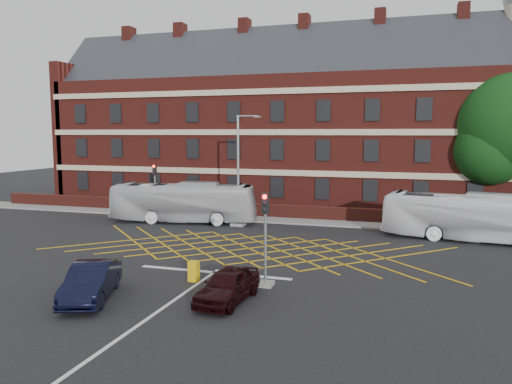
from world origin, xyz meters
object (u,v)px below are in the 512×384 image
(traffic_light_near, at_px, (265,248))
(direction_signs, at_px, (133,196))
(car_navy, at_px, (91,282))
(traffic_light_far, at_px, (155,194))
(street_lamp, at_px, (239,189))
(bus_right, at_px, (472,217))
(deciduous_tree, at_px, (510,134))
(bus_left, at_px, (183,202))
(utility_cabinet, at_px, (194,271))
(car_maroon, at_px, (228,285))

(traffic_light_near, xyz_separation_m, direction_signs, (-17.15, 17.08, -0.39))
(car_navy, bearing_deg, traffic_light_near, 10.40)
(traffic_light_far, xyz_separation_m, street_lamp, (8.67, -2.92, 1.01))
(bus_right, bearing_deg, deciduous_tree, -13.58)
(direction_signs, bearing_deg, street_lamp, -16.69)
(traffic_light_near, relative_size, street_lamp, 0.52)
(bus_left, height_order, direction_signs, bus_left)
(car_navy, distance_m, deciduous_tree, 32.99)
(deciduous_tree, bearing_deg, utility_cabinet, -127.20)
(deciduous_tree, relative_size, utility_cabinet, 12.03)
(deciduous_tree, xyz_separation_m, utility_cabinet, (-16.74, -22.06, -6.40))
(deciduous_tree, relative_size, direction_signs, 5.28)
(bus_right, bearing_deg, direction_signs, 89.91)
(traffic_light_far, bearing_deg, car_maroon, -54.05)
(car_maroon, bearing_deg, direction_signs, 133.88)
(bus_right, height_order, traffic_light_near, traffic_light_near)
(deciduous_tree, xyz_separation_m, traffic_light_near, (-13.32, -21.78, -5.11))
(car_maroon, distance_m, direction_signs, 25.42)
(car_maroon, relative_size, traffic_light_near, 0.95)
(bus_left, bearing_deg, utility_cabinet, -161.07)
(car_maroon, bearing_deg, street_lamp, 111.93)
(traffic_light_far, height_order, street_lamp, street_lamp)
(bus_right, height_order, street_lamp, street_lamp)
(car_maroon, height_order, street_lamp, street_lamp)
(bus_left, xyz_separation_m, utility_cabinet, (7.32, -14.09, -1.09))
(car_navy, height_order, traffic_light_near, traffic_light_near)
(deciduous_tree, bearing_deg, direction_signs, -171.22)
(bus_left, relative_size, utility_cabinet, 11.67)
(car_navy, xyz_separation_m, car_maroon, (5.56, 1.45, -0.07))
(bus_right, bearing_deg, street_lamp, 96.11)
(deciduous_tree, distance_m, utility_cabinet, 28.43)
(bus_right, relative_size, street_lamp, 1.35)
(bus_left, height_order, car_navy, bus_left)
(car_maroon, height_order, direction_signs, direction_signs)
(street_lamp, distance_m, direction_signs, 11.62)
(traffic_light_near, bearing_deg, bus_right, 53.07)
(bus_left, distance_m, deciduous_tree, 25.90)
(direction_signs, distance_m, utility_cabinet, 22.15)
(utility_cabinet, bearing_deg, bus_right, 45.33)
(bus_left, xyz_separation_m, car_maroon, (9.85, -16.27, -0.88))
(traffic_light_near, bearing_deg, traffic_light_far, 131.53)
(bus_left, relative_size, bus_right, 1.02)
(car_maroon, height_order, traffic_light_near, traffic_light_near)
(car_navy, height_order, traffic_light_far, traffic_light_far)
(bus_left, height_order, street_lamp, street_lamp)
(car_maroon, relative_size, street_lamp, 0.49)
(bus_right, relative_size, traffic_light_near, 2.59)
(car_navy, bearing_deg, deciduous_tree, 31.61)
(bus_right, xyz_separation_m, car_navy, (-16.41, -17.16, -0.79))
(bus_left, relative_size, street_lamp, 1.37)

